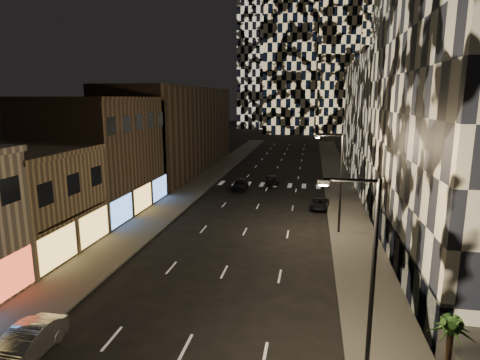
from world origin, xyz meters
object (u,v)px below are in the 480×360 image
at_px(car_dark_oncoming, 273,180).
at_px(streetlight_far, 338,177).
at_px(car_silver_parked, 25,345).
at_px(car_dark_midlane, 240,184).
at_px(streetlight_near, 368,268).
at_px(palm_tree, 451,333).
at_px(car_dark_rightlane, 320,204).

bearing_deg(car_dark_oncoming, streetlight_far, 108.33).
distance_m(car_silver_parked, car_dark_midlane, 37.49).
height_order(car_silver_parked, car_dark_midlane, car_dark_midlane).
bearing_deg(car_dark_oncoming, streetlight_near, 98.25).
relative_size(streetlight_near, car_silver_parked, 1.92).
height_order(car_silver_parked, palm_tree, palm_tree).
xyz_separation_m(car_dark_oncoming, car_dark_rightlane, (6.50, -12.15, -0.10)).
height_order(streetlight_far, palm_tree, streetlight_far).
bearing_deg(car_dark_rightlane, car_dark_oncoming, 124.70).
relative_size(car_dark_midlane, palm_tree, 1.22).
relative_size(streetlight_near, streetlight_far, 1.00).
distance_m(streetlight_near, palm_tree, 3.88).
bearing_deg(car_silver_parked, streetlight_far, 53.10).
xyz_separation_m(car_silver_parked, car_dark_rightlane, (14.20, 29.51, -0.20)).
height_order(car_dark_rightlane, palm_tree, palm_tree).
distance_m(car_silver_parked, palm_tree, 18.87).
bearing_deg(car_dark_midlane, car_dark_rightlane, -36.32).
bearing_deg(car_dark_rightlane, streetlight_far, -74.07).
bearing_deg(car_dark_midlane, car_silver_parked, -95.38).
height_order(streetlight_near, car_dark_oncoming, streetlight_near).
relative_size(streetlight_near, car_dark_oncoming, 1.94).
bearing_deg(car_dark_oncoming, car_dark_rightlane, 115.37).
bearing_deg(car_dark_midlane, car_dark_oncoming, 47.72).
height_order(car_dark_midlane, car_dark_rightlane, car_dark_midlane).
bearing_deg(streetlight_far, car_silver_parked, -126.14).
distance_m(car_dark_rightlane, palm_tree, 29.59).
height_order(streetlight_far, car_dark_midlane, streetlight_far).
xyz_separation_m(streetlight_near, car_dark_rightlane, (-1.35, 28.21, -4.78)).
bearing_deg(car_dark_rightlane, palm_tree, -74.66).
relative_size(car_dark_rightlane, palm_tree, 1.09).
height_order(car_silver_parked, car_dark_rightlane, car_silver_parked).
xyz_separation_m(streetlight_near, palm_tree, (3.15, -0.91, -2.08)).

